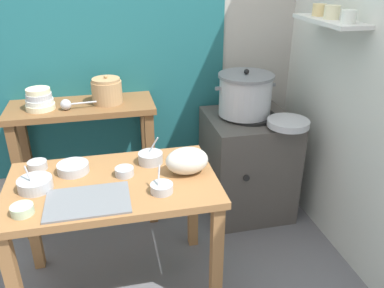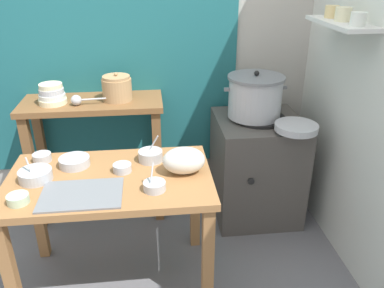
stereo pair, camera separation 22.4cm
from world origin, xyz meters
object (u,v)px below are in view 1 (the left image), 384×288
(stove_block, at_px, (247,164))
(bowl_stack_enamel, at_px, (39,100))
(ladle, at_px, (68,104))
(back_shelf_table, at_px, (85,135))
(prep_bowl_2, at_px, (22,209))
(steamer_pot, at_px, (245,94))
(prep_bowl_4, at_px, (151,157))
(wide_pan, at_px, (288,123))
(prep_bowl_6, at_px, (37,165))
(prep_bowl_5, at_px, (73,168))
(prep_bowl_0, at_px, (124,171))
(plastic_bag, at_px, (187,161))
(prep_table, at_px, (114,199))
(prep_bowl_1, at_px, (35,184))
(serving_tray, at_px, (88,201))
(clay_pot, at_px, (107,91))
(prep_bowl_3, at_px, (162,187))

(stove_block, distance_m, bowl_stack_enamel, 1.52)
(bowl_stack_enamel, bearing_deg, ladle, -15.55)
(back_shelf_table, bearing_deg, prep_bowl_2, -104.93)
(steamer_pot, height_order, prep_bowl_4, steamer_pot)
(wide_pan, height_order, prep_bowl_6, wide_pan)
(wide_pan, distance_m, prep_bowl_6, 1.57)
(back_shelf_table, bearing_deg, bowl_stack_enamel, -172.86)
(prep_bowl_2, xyz_separation_m, prep_bowl_6, (0.02, 0.43, 0.00))
(prep_bowl_4, height_order, prep_bowl_5, prep_bowl_4)
(wide_pan, xyz_separation_m, prep_bowl_0, (-1.09, -0.31, -0.06))
(plastic_bag, distance_m, wide_pan, 0.84)
(prep_bowl_5, bearing_deg, prep_bowl_0, -19.84)
(prep_bowl_4, xyz_separation_m, prep_bowl_6, (-0.62, 0.06, -0.01))
(stove_block, xyz_separation_m, wide_pan, (0.17, -0.26, 0.42))
(prep_table, xyz_separation_m, prep_bowl_0, (0.07, 0.05, 0.14))
(bowl_stack_enamel, relative_size, wide_pan, 0.66)
(ladle, distance_m, prep_bowl_1, 0.70)
(plastic_bag, bearing_deg, serving_tray, -161.85)
(prep_table, xyz_separation_m, plastic_bag, (0.40, 0.00, 0.19))
(back_shelf_table, distance_m, serving_tray, 0.92)
(bowl_stack_enamel, height_order, prep_bowl_1, bowl_stack_enamel)
(stove_block, relative_size, bowl_stack_enamel, 4.27)
(stove_block, relative_size, prep_bowl_4, 5.00)
(prep_table, relative_size, prep_bowl_4, 7.05)
(clay_pot, distance_m, prep_bowl_0, 0.74)
(bowl_stack_enamel, height_order, prep_bowl_4, bowl_stack_enamel)
(prep_bowl_1, xyz_separation_m, prep_bowl_3, (0.62, -0.17, -0.01))
(clay_pot, height_order, plastic_bag, clay_pot)
(ladle, bearing_deg, prep_table, -70.72)
(prep_bowl_5, bearing_deg, prep_bowl_2, -120.71)
(clay_pot, distance_m, prep_bowl_3, 0.96)
(steamer_pot, bearing_deg, bowl_stack_enamel, 176.69)
(wide_pan, distance_m, prep_bowl_1, 1.58)
(stove_block, xyz_separation_m, ladle, (-1.23, 0.05, 0.55))
(prep_bowl_1, xyz_separation_m, prep_bowl_5, (0.18, 0.14, -0.00))
(serving_tray, bearing_deg, prep_bowl_2, -173.52)
(prep_bowl_6, bearing_deg, steamer_pot, 16.83)
(prep_table, xyz_separation_m, bowl_stack_enamel, (-0.41, 0.72, 0.35))
(plastic_bag, bearing_deg, prep_bowl_3, -135.63)
(back_shelf_table, distance_m, prep_bowl_2, 0.99)
(prep_table, bearing_deg, prep_bowl_4, 36.16)
(clay_pot, bearing_deg, prep_bowl_3, -76.36)
(prep_bowl_1, relative_size, prep_bowl_2, 1.66)
(plastic_bag, height_order, prep_bowl_5, plastic_bag)
(prep_bowl_3, bearing_deg, steamer_pot, 48.02)
(prep_table, height_order, prep_bowl_6, prep_bowl_6)
(serving_tray, distance_m, prep_bowl_3, 0.36)
(prep_bowl_4, bearing_deg, steamer_pot, 32.94)
(stove_block, relative_size, clay_pot, 3.90)
(stove_block, bearing_deg, clay_pot, 172.42)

